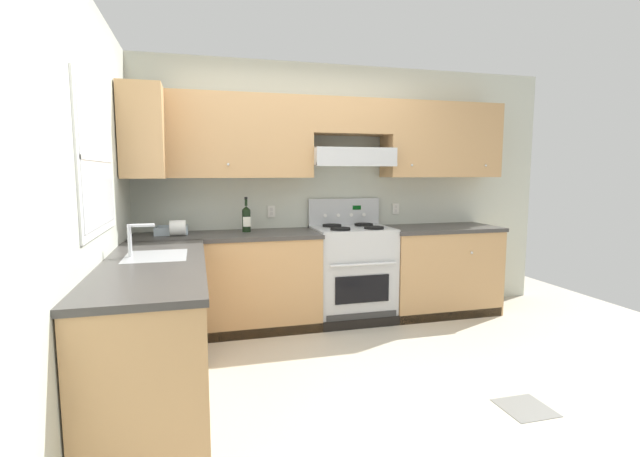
# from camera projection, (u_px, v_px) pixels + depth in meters

# --- Properties ---
(ground_plane) EXTENTS (7.04, 7.04, 0.00)m
(ground_plane) POSITION_uv_depth(u_px,v_px,m) (342.00, 378.00, 3.30)
(ground_plane) COLOR #B2AA99
(floor_accent_tile) EXTENTS (0.30, 0.30, 0.01)m
(floor_accent_tile) POSITION_uv_depth(u_px,v_px,m) (525.00, 408.00, 2.87)
(floor_accent_tile) COLOR slate
(floor_accent_tile) RESTS_ON ground_plane
(wall_back) EXTENTS (4.68, 0.57, 2.55)m
(wall_back) POSITION_uv_depth(u_px,v_px,m) (335.00, 171.00, 4.69)
(wall_back) COLOR beige
(wall_back) RESTS_ON ground_plane
(wall_left) EXTENTS (0.47, 4.00, 2.55)m
(wall_left) POSITION_uv_depth(u_px,v_px,m) (96.00, 192.00, 2.94)
(wall_left) COLOR beige
(wall_left) RESTS_ON ground_plane
(counter_back_run) EXTENTS (3.60, 0.65, 0.91)m
(counter_back_run) POSITION_uv_depth(u_px,v_px,m) (322.00, 277.00, 4.49)
(counter_back_run) COLOR tan
(counter_back_run) RESTS_ON ground_plane
(counter_left_run) EXTENTS (0.63, 1.91, 1.13)m
(counter_left_run) POSITION_uv_depth(u_px,v_px,m) (156.00, 332.00, 2.92)
(counter_left_run) COLOR tan
(counter_left_run) RESTS_ON ground_plane
(stove) EXTENTS (0.76, 0.62, 1.20)m
(stove) POSITION_uv_depth(u_px,v_px,m) (352.00, 272.00, 4.57)
(stove) COLOR #B7BABC
(stove) RESTS_ON ground_plane
(wine_bottle) EXTENTS (0.08, 0.08, 0.33)m
(wine_bottle) POSITION_uv_depth(u_px,v_px,m) (246.00, 218.00, 4.32)
(wine_bottle) COLOR black
(wine_bottle) RESTS_ON counter_back_run
(bowl) EXTENTS (0.29, 0.24, 0.07)m
(bowl) POSITION_uv_depth(u_px,v_px,m) (172.00, 231.00, 4.18)
(bowl) COLOR #9EADB7
(bowl) RESTS_ON counter_back_run
(paper_towel_roll) EXTENTS (0.14, 0.14, 0.14)m
(paper_towel_roll) POSITION_uv_depth(u_px,v_px,m) (178.00, 228.00, 4.07)
(paper_towel_roll) COLOR white
(paper_towel_roll) RESTS_ON counter_back_run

